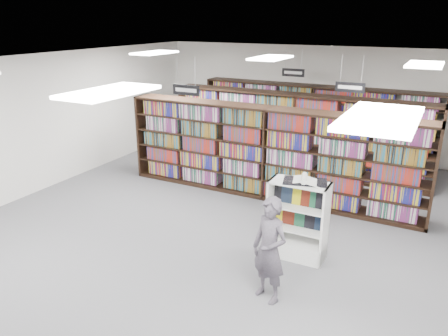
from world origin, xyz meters
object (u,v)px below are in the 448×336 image
at_px(open_book, 305,180).
at_px(endcap_display, 298,230).
at_px(bookshelf_row_near, 267,153).
at_px(shopper, 270,250).

bearing_deg(open_book, endcap_display, 161.76).
relative_size(bookshelf_row_near, endcap_display, 5.04).
distance_m(open_book, shopper, 1.52).
height_order(bookshelf_row_near, endcap_display, bookshelf_row_near).
bearing_deg(endcap_display, bookshelf_row_near, 122.84).
bearing_deg(endcap_display, shopper, -89.68).
xyz_separation_m(bookshelf_row_near, open_book, (1.57, -2.25, 0.37)).
relative_size(endcap_display, shopper, 0.86).
distance_m(bookshelf_row_near, open_book, 2.77).
relative_size(endcap_display, open_book, 1.75).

